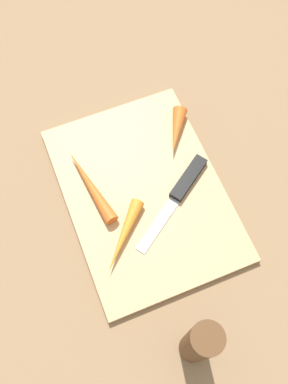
{
  "coord_description": "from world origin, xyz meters",
  "views": [
    {
      "loc": [
        -0.27,
        0.11,
        0.69
      ],
      "look_at": [
        0.0,
        0.0,
        0.01
      ],
      "focal_mm": 40.4,
      "sensor_mm": 36.0,
      "label": 1
    }
  ],
  "objects_px": {
    "carrot_longest": "(90,185)",
    "carrot_medium": "(124,236)",
    "cutting_board": "(144,193)",
    "carrot_shortest": "(177,131)",
    "pepper_grinder": "(199,344)",
    "knife": "(184,184)"
  },
  "relations": [
    {
      "from": "carrot_longest",
      "to": "carrot_medium",
      "type": "height_order",
      "value": "same"
    },
    {
      "from": "cutting_board",
      "to": "carrot_medium",
      "type": "xyz_separation_m",
      "value": [
        -0.06,
        0.06,
        0.02
      ]
    },
    {
      "from": "carrot_shortest",
      "to": "pepper_grinder",
      "type": "height_order",
      "value": "pepper_grinder"
    },
    {
      "from": "carrot_shortest",
      "to": "carrot_medium",
      "type": "bearing_deg",
      "value": -15.16
    },
    {
      "from": "carrot_medium",
      "to": "cutting_board",
      "type": "bearing_deg",
      "value": 179.12
    },
    {
      "from": "carrot_shortest",
      "to": "cutting_board",
      "type": "bearing_deg",
      "value": -17.35
    },
    {
      "from": "pepper_grinder",
      "to": "carrot_longest",
      "type": "bearing_deg",
      "value": 10.57
    },
    {
      "from": "pepper_grinder",
      "to": "carrot_medium",
      "type": "bearing_deg",
      "value": 10.23
    },
    {
      "from": "carrot_shortest",
      "to": "carrot_longest",
      "type": "bearing_deg",
      "value": -44.92
    },
    {
      "from": "cutting_board",
      "to": "pepper_grinder",
      "type": "bearing_deg",
      "value": 174.37
    },
    {
      "from": "knife",
      "to": "carrot_shortest",
      "type": "relative_size",
      "value": 1.94
    },
    {
      "from": "carrot_shortest",
      "to": "pepper_grinder",
      "type": "relative_size",
      "value": 0.52
    },
    {
      "from": "cutting_board",
      "to": "carrot_medium",
      "type": "bearing_deg",
      "value": 136.26
    },
    {
      "from": "cutting_board",
      "to": "carrot_shortest",
      "type": "relative_size",
      "value": 3.96
    },
    {
      "from": "carrot_medium",
      "to": "pepper_grinder",
      "type": "bearing_deg",
      "value": 53.09
    },
    {
      "from": "knife",
      "to": "carrot_shortest",
      "type": "bearing_deg",
      "value": -140.25
    },
    {
      "from": "cutting_board",
      "to": "pepper_grinder",
      "type": "xyz_separation_m",
      "value": [
        -0.26,
        0.03,
        0.08
      ]
    },
    {
      "from": "pepper_grinder",
      "to": "cutting_board",
      "type": "bearing_deg",
      "value": -5.63
    },
    {
      "from": "carrot_longest",
      "to": "pepper_grinder",
      "type": "relative_size",
      "value": 0.86
    },
    {
      "from": "carrot_longest",
      "to": "carrot_shortest",
      "type": "xyz_separation_m",
      "value": [
        0.04,
        -0.18,
        0.0
      ]
    },
    {
      "from": "knife",
      "to": "pepper_grinder",
      "type": "distance_m",
      "value": 0.27
    },
    {
      "from": "knife",
      "to": "carrot_shortest",
      "type": "height_order",
      "value": "carrot_shortest"
    }
  ]
}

